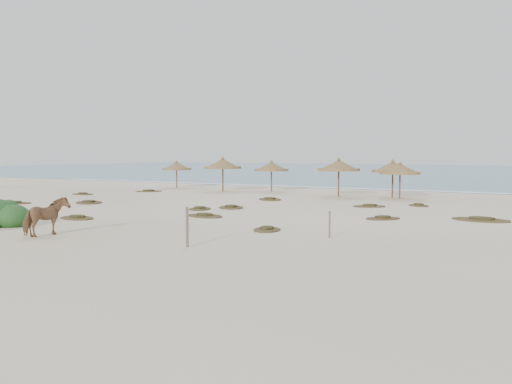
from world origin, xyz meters
TOP-DOWN VIEW (x-y plane):
  - ground at (0.00, 0.00)m, footprint 160.00×160.00m
  - ocean at (0.00, 75.00)m, footprint 200.00×100.00m
  - foam_line at (0.00, 26.00)m, footprint 70.00×0.60m
  - palapa_0 at (-13.99, 19.04)m, footprint 3.41×3.41m
  - palapa_1 at (-7.85, 17.20)m, footprint 3.80×3.80m
  - palapa_2 at (-4.29, 18.90)m, footprint 3.18×3.18m
  - palapa_3 at (2.26, 16.95)m, footprint 3.94×3.94m
  - palapa_4 at (5.88, 18.00)m, footprint 3.05×3.05m
  - palapa_5 at (6.62, 17.22)m, footprint 3.33×3.33m
  - horse at (-0.03, -6.77)m, footprint 0.91×1.79m
  - fence_post_near at (6.10, -6.08)m, footprint 0.11×0.11m
  - fence_post_far at (9.43, -1.78)m, footprint 0.08×0.08m
  - scrub_0 at (-12.85, 1.50)m, footprint 2.36×2.13m
  - scrub_1 at (-9.27, 4.15)m, footprint 2.95×2.89m
  - scrub_2 at (-0.88, 4.33)m, footprint 1.82×2.17m
  - scrub_3 at (0.17, 5.92)m, footprint 2.38×2.58m
  - scrub_4 at (9.33, 4.96)m, footprint 2.02×2.13m
  - scrub_5 at (13.46, 6.72)m, footprint 2.94×2.13m
  - scrub_6 at (-12.89, 13.98)m, footprint 2.50×2.47m
  - scrub_7 at (6.77, 10.51)m, footprint 2.34×2.16m
  - scrub_8 at (-15.01, 8.98)m, footprint 1.87×1.31m
  - scrub_9 at (1.37, 1.62)m, footprint 2.46×1.95m
  - scrub_10 at (9.13, 12.43)m, footprint 1.80×1.80m
  - scrub_11 at (-3.40, -2.18)m, footprint 2.32×1.78m
  - scrub_12 at (6.46, -1.23)m, footprint 1.56×1.93m
  - scrub_13 at (-0.58, 11.88)m, footprint 2.61×2.68m

SIDE VIEW (x-z plane):
  - ground at x=0.00m, z-range 0.00..0.00m
  - ocean at x=0.00m, z-range 0.00..0.01m
  - foam_line at x=0.00m, z-range 0.00..0.01m
  - scrub_2 at x=-0.88m, z-range -0.03..0.13m
  - scrub_12 at x=6.46m, z-range -0.03..0.13m
  - scrub_0 at x=-12.85m, z-range -0.03..0.13m
  - scrub_1 at x=-9.27m, z-range -0.03..0.13m
  - scrub_3 at x=0.17m, z-range -0.03..0.13m
  - scrub_4 at x=9.33m, z-range -0.03..0.13m
  - scrub_5 at x=13.46m, z-range -0.03..0.13m
  - scrub_8 at x=-15.01m, z-range -0.03..0.13m
  - scrub_11 at x=-3.40m, z-range -0.03..0.13m
  - scrub_13 at x=-0.58m, z-range -0.03..0.13m
  - scrub_6 at x=-12.89m, z-range -0.03..0.13m
  - scrub_7 at x=6.77m, z-range -0.03..0.13m
  - scrub_9 at x=1.37m, z-range -0.03..0.13m
  - scrub_10 at x=9.13m, z-range -0.03..0.13m
  - fence_post_far at x=9.43m, z-range 0.00..1.00m
  - fence_post_near at x=6.10m, z-range 0.00..1.34m
  - horse at x=-0.03m, z-range 0.00..1.47m
  - palapa_0 at x=-13.99m, z-range 0.68..3.15m
  - palapa_2 at x=-4.29m, z-range 0.71..3.27m
  - palapa_5 at x=6.62m, z-range 0.71..3.27m
  - palapa_4 at x=5.88m, z-range 0.75..3.45m
  - palapa_3 at x=2.26m, z-range 0.78..3.60m
  - palapa_1 at x=-7.85m, z-range 0.78..3.63m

